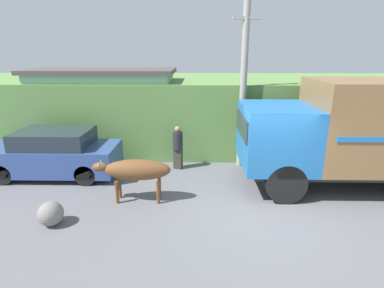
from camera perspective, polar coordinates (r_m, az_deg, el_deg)
The scene contains 9 objects.
ground_plane at distance 8.42m, azimuth 13.47°, elevation -11.68°, with size 60.00×60.00×0.00m, color slate.
hillside_embankment at distance 14.09m, azimuth 8.40°, elevation 6.52°, with size 32.00×6.31×2.88m.
building_backdrop at distance 12.78m, azimuth -16.05°, elevation 6.10°, with size 5.63×2.70×3.35m.
cargo_truck at distance 10.08m, azimuth 29.70°, elevation 2.26°, with size 6.66×2.49×3.24m.
brown_cow at distance 8.31m, azimuth -10.63°, elevation -4.94°, with size 2.14×0.58×1.22m.
parked_suv at distance 10.91m, azimuth -24.85°, elevation -1.73°, with size 4.22×1.74×1.56m.
pedestrian_on_hill at distance 10.50m, azimuth -2.72°, elevation -0.35°, with size 0.44×0.44×1.55m.
utility_pole at distance 10.55m, azimuth 9.76°, elevation 11.37°, with size 0.90×0.23×5.72m.
roadside_rock at distance 8.08m, azimuth -25.31°, elevation -11.90°, with size 0.59×0.59×0.59m.
Camera 1 is at (-1.79, -7.20, 4.00)m, focal length 28.00 mm.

